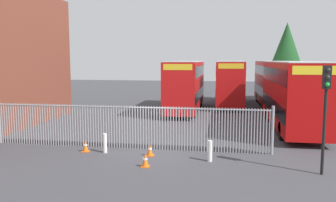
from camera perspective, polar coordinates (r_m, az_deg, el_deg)
ground_plane at (r=25.21m, az=1.47°, el=-3.45°), size 100.00×100.00×0.00m
palisade_fence at (r=17.58m, az=-6.84°, el=-4.09°), size 14.46×0.14×2.35m
double_decker_bus_near_gate at (r=23.66m, az=19.99°, el=1.39°), size 2.54×10.81×4.42m
double_decker_bus_behind_fence_left at (r=30.30m, az=2.98°, el=2.89°), size 2.54×10.81×4.42m
double_decker_bus_behind_fence_right at (r=34.87m, az=10.24°, el=3.31°), size 2.54×10.81×4.42m
double_decker_bus_far_back at (r=35.14m, az=17.04°, el=3.14°), size 2.54×10.81×4.42m
bollard_near_left at (r=17.05m, az=-10.47°, el=-6.93°), size 0.20×0.20×0.95m
bollard_center_front at (r=15.48m, az=7.01°, el=-8.27°), size 0.20×0.20×0.95m
traffic_cone_by_gate at (r=16.28m, az=-3.04°, el=-8.15°), size 0.34×0.34×0.59m
traffic_cone_mid_forecourt at (r=17.45m, az=-13.59°, el=-7.32°), size 0.34×0.34×0.59m
traffic_cone_near_kerb at (r=14.68m, az=-3.81°, el=-9.84°), size 0.34×0.34×0.59m
traffic_light_kerbside at (r=14.50m, az=24.81°, el=0.22°), size 0.28×0.33×4.30m
tree_tall_back at (r=41.48m, az=19.14°, el=7.81°), size 4.55×4.55×8.74m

